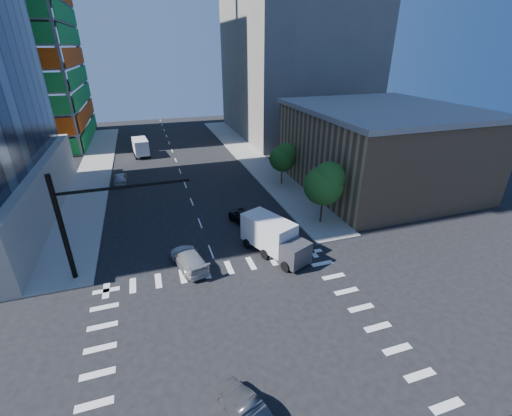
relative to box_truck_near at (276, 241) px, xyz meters
name	(u,v)px	position (x,y,z in m)	size (l,w,h in m)	color
ground	(248,349)	(-5.61, -9.63, -1.46)	(160.00, 160.00, 0.00)	black
road_markings	(248,349)	(-5.61, -9.63, -1.45)	(20.00, 20.00, 0.01)	silver
sidewalk_ne	(250,156)	(6.89, 30.37, -1.38)	(5.00, 60.00, 0.15)	gray
sidewalk_nw	(95,171)	(-18.11, 30.37, -1.38)	(5.00, 60.00, 0.15)	gray
commercial_building	(379,147)	(19.39, 12.37, 3.85)	(20.50, 22.50, 10.60)	#977A58
bg_building_ne	(295,65)	(21.39, 45.37, 12.54)	(24.00, 30.00, 28.00)	slate
signal_mast_nw	(81,217)	(-15.60, 1.87, 4.03)	(10.20, 0.40, 9.00)	black
tree_south	(325,183)	(7.02, 4.27, 3.23)	(4.16, 4.16, 6.82)	#382316
tree_north	(284,157)	(7.32, 16.27, 2.53)	(3.54, 3.52, 5.78)	#382316
car_nb_far	(247,218)	(-0.75, 6.67, -0.81)	(2.15, 4.67, 1.30)	black
car_sb_near	(189,259)	(-7.85, 0.65, -0.69)	(2.16, 5.32, 1.54)	silver
car_sb_mid	(120,178)	(-14.11, 23.86, -0.73)	(1.73, 4.30, 1.46)	#A6A8AE
car_sb_cross	(245,407)	(-7.07, -13.72, -0.83)	(1.34, 3.83, 1.26)	#444448
box_truck_near	(276,241)	(0.00, 0.00, 0.00)	(4.95, 6.84, 3.30)	black
box_truck_far	(140,147)	(-11.05, 37.43, -0.12)	(3.04, 6.00, 3.03)	black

